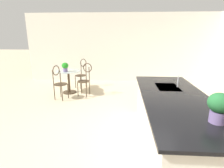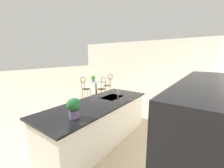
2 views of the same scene
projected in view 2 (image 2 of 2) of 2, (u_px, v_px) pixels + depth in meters
name	position (u px, v px, depth m)	size (l,w,h in m)	color
ground_plane	(83.00, 125.00, 4.12)	(40.00, 40.00, 0.00)	beige
wall_left_window	(144.00, 68.00, 7.26)	(0.12, 7.80, 2.70)	silver
kitchen_island	(98.00, 121.00, 3.30)	(2.80, 1.06, 0.92)	white
bistro_table	(96.00, 87.00, 7.07)	(0.80, 0.80, 0.74)	#3D2D1E
chair_near_window	(108.00, 83.00, 7.39)	(0.53, 0.53, 1.04)	#3D2D1E
chair_by_island	(85.00, 87.00, 6.56)	(0.52, 0.48, 1.04)	#3D2D1E
chair_toward_desk	(102.00, 87.00, 6.51)	(0.44, 0.51, 1.04)	#3D2D1E
sink_faucet	(118.00, 94.00, 3.53)	(0.02, 0.02, 0.22)	#B2B5BA
potted_plant_on_table	(93.00, 78.00, 6.91)	(0.21, 0.21, 0.29)	#7A669E
potted_plant_counter_far	(74.00, 107.00, 2.38)	(0.24, 0.24, 0.34)	#7A669E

